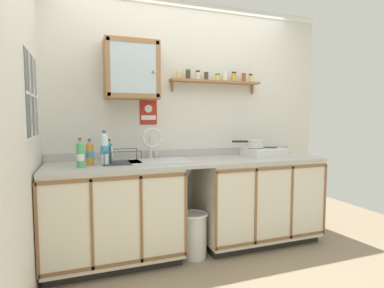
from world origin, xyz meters
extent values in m
plane|color=gray|center=(0.00, 0.00, 0.00)|extent=(5.75, 5.75, 0.00)
cube|color=silver|center=(0.00, 0.68, 1.27)|extent=(3.35, 0.05, 2.55)
cube|color=white|center=(0.00, 0.65, 2.50)|extent=(3.35, 0.02, 0.05)
cube|color=silver|center=(-1.40, -0.27, 1.27)|extent=(0.05, 3.45, 2.55)
cube|color=black|center=(-0.77, 0.36, 0.04)|extent=(1.15, 0.58, 0.08)
cube|color=beige|center=(-0.77, 0.33, 0.48)|extent=(1.18, 0.64, 0.80)
cube|color=brown|center=(-0.77, 0.01, 0.84)|extent=(1.18, 0.01, 0.03)
cube|color=brown|center=(-0.77, 0.01, 0.13)|extent=(1.18, 0.01, 0.03)
cube|color=brown|center=(-1.36, 0.01, 0.48)|extent=(0.02, 0.01, 0.74)
cube|color=brown|center=(-0.96, 0.01, 0.48)|extent=(0.02, 0.01, 0.74)
cube|color=brown|center=(-0.57, 0.01, 0.48)|extent=(0.02, 0.01, 0.74)
cube|color=brown|center=(-0.18, 0.01, 0.48)|extent=(0.02, 0.01, 0.74)
cube|color=black|center=(0.73, 0.36, 0.04)|extent=(1.22, 0.58, 0.08)
cube|color=beige|center=(0.73, 0.33, 0.48)|extent=(1.25, 0.64, 0.80)
cube|color=brown|center=(0.73, 0.01, 0.84)|extent=(1.25, 0.01, 0.03)
cube|color=brown|center=(0.73, 0.01, 0.13)|extent=(1.25, 0.01, 0.03)
cube|color=brown|center=(0.11, 0.01, 0.48)|extent=(0.02, 0.01, 0.74)
cube|color=brown|center=(0.53, 0.01, 0.48)|extent=(0.02, 0.01, 0.74)
cube|color=brown|center=(0.94, 0.01, 0.48)|extent=(0.02, 0.01, 0.74)
cube|color=brown|center=(1.36, 0.01, 0.48)|extent=(0.02, 0.01, 0.74)
cube|color=#B2B2AD|center=(0.00, 0.33, 0.90)|extent=(2.71, 0.67, 0.03)
cube|color=#B2B2AD|center=(0.00, 0.64, 0.95)|extent=(2.71, 0.02, 0.08)
cube|color=silver|center=(-0.33, 0.35, 0.92)|extent=(0.57, 0.43, 0.01)
cube|color=slate|center=(-0.33, 0.35, 0.81)|extent=(0.49, 0.35, 0.01)
cube|color=slate|center=(-0.33, 0.53, 0.86)|extent=(0.49, 0.01, 0.11)
cube|color=slate|center=(-0.33, 0.17, 0.86)|extent=(0.49, 0.01, 0.11)
cylinder|color=#4C4C51|center=(-0.33, 0.35, 0.81)|extent=(0.04, 0.04, 0.01)
cylinder|color=silver|center=(-0.36, 0.58, 0.92)|extent=(0.05, 0.05, 0.02)
cylinder|color=silver|center=(-0.36, 0.58, 1.03)|extent=(0.02, 0.02, 0.20)
torus|color=silver|center=(-0.36, 0.50, 1.13)|extent=(0.20, 0.02, 0.20)
cylinder|color=silver|center=(-0.30, 0.58, 0.96)|extent=(0.02, 0.02, 0.05)
cube|color=silver|center=(0.84, 0.36, 0.96)|extent=(0.39, 0.34, 0.09)
cylinder|color=#2D2D2D|center=(0.74, 0.39, 1.00)|extent=(0.16, 0.16, 0.01)
cylinder|color=#2D2D2D|center=(0.93, 0.39, 1.00)|extent=(0.16, 0.16, 0.01)
cylinder|color=black|center=(0.74, 0.21, 0.96)|extent=(0.03, 0.02, 0.03)
cylinder|color=black|center=(0.93, 0.21, 0.96)|extent=(0.03, 0.02, 0.03)
cylinder|color=silver|center=(0.74, 0.39, 1.05)|extent=(0.17, 0.17, 0.08)
torus|color=silver|center=(0.74, 0.39, 1.09)|extent=(0.17, 0.17, 0.01)
cylinder|color=black|center=(0.59, 0.46, 1.07)|extent=(0.16, 0.09, 0.02)
cylinder|color=gold|center=(-0.96, 0.34, 1.00)|extent=(0.07, 0.07, 0.18)
cone|color=gold|center=(-0.96, 0.34, 1.11)|extent=(0.06, 0.06, 0.03)
cylinder|color=#2D59B2|center=(-0.96, 0.34, 1.14)|extent=(0.03, 0.03, 0.02)
cylinder|color=#3F8CCC|center=(-0.96, 0.34, 1.01)|extent=(0.07, 0.07, 0.05)
cylinder|color=teal|center=(-0.79, 0.43, 1.00)|extent=(0.06, 0.06, 0.17)
cone|color=teal|center=(-0.79, 0.43, 1.10)|extent=(0.06, 0.06, 0.03)
cylinder|color=#262626|center=(-0.79, 0.43, 1.12)|extent=(0.03, 0.03, 0.02)
cylinder|color=#4C9959|center=(-0.79, 0.43, 1.01)|extent=(0.06, 0.06, 0.05)
cylinder|color=silver|center=(-0.83, 0.29, 1.04)|extent=(0.07, 0.07, 0.26)
cone|color=silver|center=(-0.83, 0.29, 1.18)|extent=(0.07, 0.07, 0.03)
cylinder|color=#2D59B2|center=(-0.83, 0.29, 1.21)|extent=(0.03, 0.03, 0.02)
cylinder|color=#3F8CCC|center=(-0.83, 0.29, 1.05)|extent=(0.07, 0.07, 0.07)
cylinder|color=#4CB266|center=(-1.03, 0.21, 1.01)|extent=(0.06, 0.06, 0.20)
cone|color=#4CB266|center=(-1.03, 0.21, 1.13)|extent=(0.06, 0.06, 0.03)
cylinder|color=red|center=(-1.03, 0.21, 1.15)|extent=(0.03, 0.03, 0.02)
cylinder|color=white|center=(-1.03, 0.21, 1.00)|extent=(0.06, 0.06, 0.06)
cube|color=#333338|center=(-0.68, 0.36, 0.92)|extent=(0.35, 0.26, 0.01)
cylinder|color=#4C4F54|center=(-0.84, 0.24, 0.98)|extent=(0.01, 0.01, 0.11)
cylinder|color=#4C4F54|center=(-0.52, 0.24, 0.98)|extent=(0.01, 0.01, 0.11)
cylinder|color=#4C4F54|center=(-0.84, 0.48, 0.98)|extent=(0.01, 0.01, 0.11)
cylinder|color=#4C4F54|center=(-0.52, 0.48, 0.98)|extent=(0.01, 0.01, 0.11)
cylinder|color=#4C4F54|center=(-0.68, 0.24, 1.03)|extent=(0.32, 0.01, 0.01)
cylinder|color=#4C4F54|center=(-0.68, 0.48, 1.03)|extent=(0.32, 0.01, 0.01)
cylinder|color=white|center=(-0.77, 0.36, 1.00)|extent=(0.01, 0.15, 0.15)
cube|color=#996B42|center=(-0.55, 0.53, 1.79)|extent=(0.51, 0.24, 0.56)
cube|color=silver|center=(-0.55, 0.40, 1.79)|extent=(0.42, 0.01, 0.46)
cube|color=#996B42|center=(-0.78, 0.40, 1.79)|extent=(0.04, 0.01, 0.52)
cube|color=#996B42|center=(-0.32, 0.40, 1.79)|extent=(0.04, 0.01, 0.52)
cube|color=#996B42|center=(-0.55, 0.40, 2.04)|extent=(0.48, 0.01, 0.04)
cube|color=#996B42|center=(-0.55, 0.40, 1.53)|extent=(0.48, 0.01, 0.04)
sphere|color=olive|center=(-0.37, 0.39, 1.76)|extent=(0.02, 0.02, 0.02)
cube|color=#996B42|center=(0.36, 0.58, 1.72)|extent=(1.02, 0.14, 0.02)
cube|color=#996B42|center=(-0.12, 0.64, 1.65)|extent=(0.02, 0.03, 0.10)
cube|color=#996B42|center=(0.84, 0.64, 1.65)|extent=(0.02, 0.03, 0.10)
cylinder|color=#E0C659|center=(-0.06, 0.58, 1.77)|extent=(0.04, 0.04, 0.08)
cylinder|color=white|center=(-0.06, 0.58, 1.81)|extent=(0.04, 0.04, 0.02)
cylinder|color=#4C3326|center=(0.04, 0.58, 1.77)|extent=(0.05, 0.05, 0.09)
cylinder|color=#33723F|center=(0.04, 0.58, 1.82)|extent=(0.05, 0.05, 0.02)
cylinder|color=silver|center=(0.15, 0.57, 1.77)|extent=(0.04, 0.04, 0.08)
cylinder|color=black|center=(0.15, 0.57, 1.82)|extent=(0.04, 0.04, 0.02)
cylinder|color=#4C3326|center=(0.24, 0.57, 1.77)|extent=(0.04, 0.04, 0.08)
cylinder|color=white|center=(0.24, 0.57, 1.82)|extent=(0.05, 0.05, 0.02)
cylinder|color=#E0C659|center=(0.37, 0.57, 1.76)|extent=(0.05, 0.05, 0.06)
cylinder|color=#33723F|center=(0.37, 0.57, 1.79)|extent=(0.05, 0.05, 0.02)
cylinder|color=silver|center=(0.47, 0.59, 1.77)|extent=(0.05, 0.05, 0.09)
cylinder|color=white|center=(0.47, 0.59, 1.83)|extent=(0.05, 0.05, 0.02)
cylinder|color=gold|center=(0.58, 0.60, 1.77)|extent=(0.05, 0.05, 0.09)
cylinder|color=black|center=(0.58, 0.60, 1.83)|extent=(0.05, 0.05, 0.02)
cylinder|color=brown|center=(0.69, 0.57, 1.77)|extent=(0.05, 0.05, 0.08)
cylinder|color=red|center=(0.69, 0.57, 1.81)|extent=(0.05, 0.05, 0.02)
cylinder|color=#E0C659|center=(0.78, 0.57, 1.76)|extent=(0.04, 0.04, 0.07)
cylinder|color=black|center=(0.78, 0.57, 1.81)|extent=(0.04, 0.04, 0.02)
cube|color=#B2261E|center=(-0.37, 0.65, 1.39)|extent=(0.18, 0.01, 0.26)
cube|color=white|center=(-0.37, 0.64, 1.33)|extent=(0.15, 0.00, 0.05)
cylinder|color=white|center=(-0.37, 0.64, 1.42)|extent=(0.08, 0.00, 0.08)
cube|color=#262D38|center=(-1.36, 0.09, 1.49)|extent=(0.01, 0.55, 0.61)
cube|color=white|center=(-1.37, 0.09, 1.49)|extent=(0.02, 0.59, 0.65)
cube|color=white|center=(-1.36, -0.01, 1.49)|extent=(0.01, 0.02, 0.61)
cube|color=white|center=(-1.36, 0.19, 1.49)|extent=(0.01, 0.02, 0.61)
cube|color=white|center=(-1.36, 0.09, 1.49)|extent=(0.01, 0.55, 0.02)
cylinder|color=silver|center=(-0.03, 0.19, 0.21)|extent=(0.23, 0.23, 0.42)
torus|color=white|center=(-0.03, 0.19, 0.42)|extent=(0.26, 0.26, 0.02)
camera|label=1|loc=(-1.02, -2.48, 1.32)|focal=28.71mm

